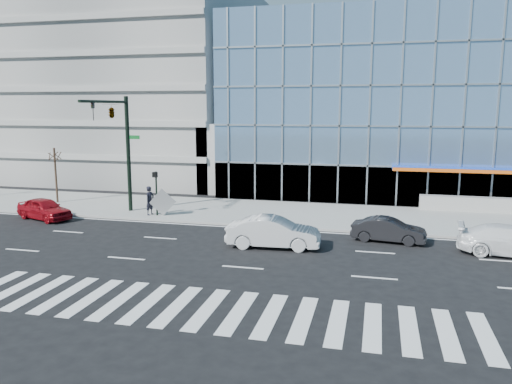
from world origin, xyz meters
TOP-DOWN VIEW (x-y plane):
  - ground at (0.00, 0.00)m, footprint 160.00×160.00m
  - sidewalk at (0.00, 8.00)m, footprint 120.00×8.00m
  - theatre_building at (14.00, 26.00)m, footprint 42.00×26.00m
  - parking_garage at (-20.00, 26.00)m, footprint 24.00×24.00m
  - ramp_block at (-6.00, 18.00)m, footprint 6.00×8.00m
  - tower_backdrop at (-30.00, 70.00)m, footprint 14.00×14.00m
  - traffic_signal at (-11.00, 4.57)m, footprint 1.14×5.74m
  - ped_signal_post at (-8.50, 4.94)m, footprint 0.30×0.33m
  - street_tree_near at (-18.00, 7.50)m, footprint 1.10×1.10m
  - white_suv at (12.68, 1.11)m, footprint 5.43×2.71m
  - white_sedan at (0.68, -0.29)m, footprint 5.09×2.06m
  - dark_sedan at (6.68, 2.34)m, footprint 4.19×1.95m
  - red_sedan at (-15.55, 2.65)m, footprint 4.56×3.01m
  - pedestrian at (-9.01, 5.03)m, footprint 0.65×0.82m
  - tilted_panel at (-8.08, 5.00)m, footprint 1.82×0.39m

SIDE VIEW (x-z plane):
  - ground at x=0.00m, z-range 0.00..0.00m
  - sidewalk at x=0.00m, z-range 0.00..0.15m
  - dark_sedan at x=6.68m, z-range 0.00..1.33m
  - red_sedan at x=-15.55m, z-range 0.00..1.44m
  - white_suv at x=12.68m, z-range 0.00..1.51m
  - white_sedan at x=0.68m, z-range 0.00..1.64m
  - tilted_panel at x=-8.08m, z-range 0.15..1.99m
  - pedestrian at x=-9.01m, z-range 0.15..2.11m
  - ped_signal_post at x=-8.50m, z-range 0.64..3.64m
  - ramp_block at x=-6.00m, z-range 0.00..6.00m
  - street_tree_near at x=-18.00m, z-range 1.66..5.89m
  - traffic_signal at x=-11.00m, z-range 2.16..10.16m
  - theatre_building at x=14.00m, z-range 0.00..15.00m
  - parking_garage at x=-20.00m, z-range 0.00..20.00m
  - tower_backdrop at x=-30.00m, z-range 0.00..48.00m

